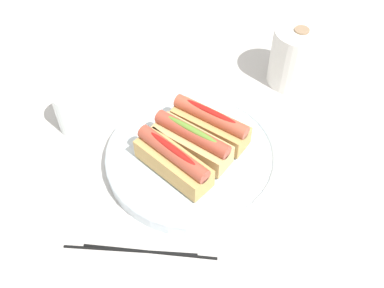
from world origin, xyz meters
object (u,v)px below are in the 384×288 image
object	(u,v)px
serving_bowl	(192,156)
chopstick_far	(130,250)
paper_towel_roll	(296,56)
chopstick_near	(150,251)
hotdog_front	(173,160)
hotdog_back	(192,141)
hotdog_side	(210,123)
water_glass	(73,111)

from	to	relation	value
serving_bowl	chopstick_far	world-z (taller)	serving_bowl
paper_towel_roll	chopstick_near	world-z (taller)	paper_towel_roll
serving_bowl	hotdog_front	world-z (taller)	hotdog_front
hotdog_back	hotdog_front	bearing A→B (deg)	-100.65
hotdog_back	paper_towel_roll	bearing A→B (deg)	72.38
hotdog_side	water_glass	world-z (taller)	hotdog_side
water_glass	serving_bowl	bearing A→B (deg)	4.19
hotdog_back	chopstick_near	size ratio (longest dim) A/B	0.71
paper_towel_roll	chopstick_far	xyz separation A→B (m)	(-0.11, -0.52, -0.06)
water_glass	chopstick_far	size ratio (longest dim) A/B	0.41
serving_bowl	chopstick_near	size ratio (longest dim) A/B	1.47
hotdog_front	chopstick_near	bearing A→B (deg)	-78.20
paper_towel_roll	chopstick_far	size ratio (longest dim) A/B	0.61
water_glass	chopstick_near	size ratio (longest dim) A/B	0.41
hotdog_side	chopstick_far	bearing A→B (deg)	-94.36
hotdog_front	serving_bowl	bearing A→B (deg)	79.35
hotdog_back	hotdog_side	size ratio (longest dim) A/B	1.00
serving_bowl	hotdog_back	size ratio (longest dim) A/B	2.06
hotdog_front	water_glass	size ratio (longest dim) A/B	1.76
hotdog_front	hotdog_side	xyz separation A→B (m)	(0.02, 0.11, 0.00)
water_glass	chopstick_far	xyz separation A→B (m)	(0.24, -0.19, -0.04)
water_glass	paper_towel_roll	world-z (taller)	paper_towel_roll
hotdog_side	chopstick_near	distance (m)	0.26
paper_towel_roll	serving_bowl	bearing A→B (deg)	-107.62
serving_bowl	hotdog_side	world-z (taller)	hotdog_side
hotdog_back	water_glass	world-z (taller)	hotdog_back
chopstick_near	chopstick_far	world-z (taller)	same
hotdog_back	hotdog_side	xyz separation A→B (m)	(0.01, 0.05, 0.00)
hotdog_side	hotdog_back	bearing A→B (deg)	-100.65
hotdog_back	chopstick_near	bearing A→B (deg)	-84.24
serving_bowl	hotdog_front	size ratio (longest dim) A/B	2.04
chopstick_near	chopstick_far	size ratio (longest dim) A/B	1.00
serving_bowl	hotdog_back	distance (m)	0.04
paper_towel_roll	chopstick_near	xyz separation A→B (m)	(-0.08, -0.51, -0.06)
hotdog_side	paper_towel_roll	distance (m)	0.27
hotdog_side	paper_towel_roll	bearing A→B (deg)	70.96
hotdog_side	paper_towel_roll	size ratio (longest dim) A/B	1.16
serving_bowl	paper_towel_roll	xyz separation A→B (m)	(0.10, 0.31, 0.05)
hotdog_back	paper_towel_roll	world-z (taller)	paper_towel_roll
serving_bowl	water_glass	size ratio (longest dim) A/B	3.58
paper_towel_roll	water_glass	bearing A→B (deg)	-136.88
water_glass	chopstick_near	distance (m)	0.33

